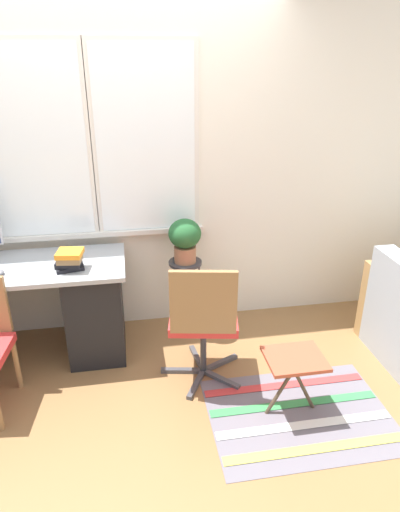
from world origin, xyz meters
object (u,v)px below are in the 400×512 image
Objects in this scene: office_chair_swivel at (203,319)px; folding_stool at (294,363)px; plant_stand at (185,270)px; mouse at (1,272)px; potted_plant at (185,238)px; book_stack at (69,260)px.

folding_stool is at bearing 151.85° from office_chair_swivel.
mouse is at bearing -168.16° from plant_stand.
plant_stand is at bearing -135.00° from potted_plant.
book_stack is at bearing -162.11° from potted_plant.
book_stack is 0.88m from potted_plant.
book_stack is at bearing -162.11° from plant_stand.
potted_plant is (1.29, 0.27, 0.06)m from mouse.
plant_stand is (1.29, 0.27, -0.22)m from mouse.
book_stack is at bearing -13.21° from office_chair_swivel.
office_chair_swivel is at bearing -23.71° from book_stack.
folding_stool is (0.50, -0.40, -0.13)m from office_chair_swivel.
mouse is 0.15× the size of folding_stool.
mouse reaches higher than plant_stand.
folding_stool is (0.53, -1.05, -0.18)m from plant_stand.
plant_stand is at bearing 17.89° from book_stack.
office_chair_swivel is at bearing -87.35° from potted_plant.
plant_stand is 1.48× the size of folding_stool.
office_chair_swivel is (1.32, -0.38, -0.27)m from mouse.
plant_stand is (-0.03, 0.65, 0.05)m from office_chair_swivel.
book_stack reaches higher than folding_stool.
potted_plant reaches higher than plant_stand.
folding_stool is at bearing -23.16° from mouse.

